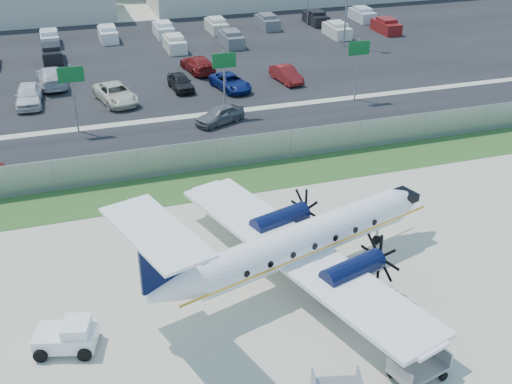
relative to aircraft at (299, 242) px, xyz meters
name	(u,v)px	position (x,y,z in m)	size (l,w,h in m)	color
ground	(297,295)	(-0.54, -1.25, -1.98)	(170.00, 170.00, 0.00)	beige
grass_verge	(226,181)	(-0.54, 10.75, -1.97)	(170.00, 4.00, 0.02)	#2D561E
access_road	(199,139)	(-0.54, 17.75, -1.97)	(170.00, 8.00, 0.02)	black
parking_lot	(149,58)	(-0.54, 38.75, -1.97)	(170.00, 32.00, 0.02)	black
perimeter_fence	(217,154)	(-0.54, 12.75, -0.98)	(120.00, 0.06, 1.99)	gray
sign_left	(72,84)	(-8.54, 21.66, 1.63)	(1.80, 0.26, 5.00)	gray
sign_mid	(224,69)	(2.46, 21.66, 1.63)	(1.80, 0.26, 5.00)	gray
sign_right	(358,57)	(13.46, 21.66, 1.63)	(1.80, 0.26, 5.00)	gray
aircraft	(299,242)	(0.00, 0.00, 0.00)	(16.74, 16.34, 5.12)	white
pushback_tug	(69,336)	(-10.60, -1.69, -1.36)	(2.71, 2.28, 1.30)	white
baggage_cart_far	(418,368)	(1.95, -7.59, -1.44)	(2.45, 1.83, 1.15)	gray
cone_starboard_wing	(316,221)	(2.68, 4.24, -1.74)	(0.35, 0.35, 0.50)	#FF5408
road_car_mid	(220,123)	(1.63, 20.14, -1.98)	(1.59, 3.95, 1.35)	#595B5E
parked_car_a	(30,105)	(-11.81, 28.61, -1.98)	(1.94, 4.82, 1.64)	silver
parked_car_b	(117,102)	(-5.15, 27.09, -1.98)	(2.43, 5.27, 1.47)	beige
parked_car_c	(181,90)	(0.47, 28.55, -1.98)	(1.61, 4.00, 1.36)	black
parked_car_d	(231,90)	(4.51, 27.29, -1.98)	(2.16, 4.68, 1.30)	navy
parked_car_e	(286,82)	(9.74, 27.81, -1.98)	(1.45, 4.16, 1.37)	maroon
parked_car_f	(53,86)	(-9.89, 33.00, -1.98)	(2.32, 5.70, 1.65)	silver
parked_car_g	(198,72)	(3.03, 33.04, -1.98)	(2.06, 5.07, 1.47)	maroon
far_parking_rows	(141,46)	(-0.54, 43.75, -1.98)	(56.00, 10.00, 1.60)	gray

